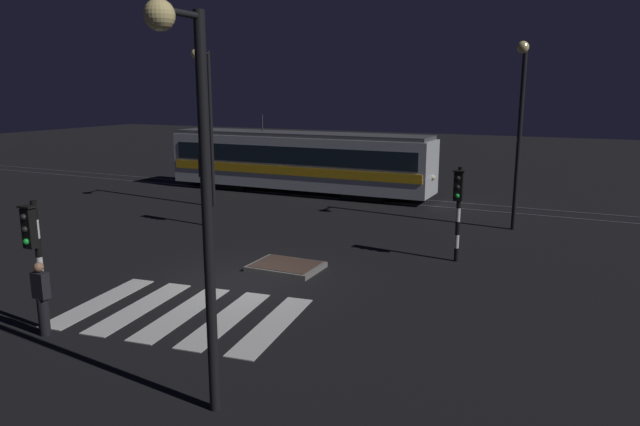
# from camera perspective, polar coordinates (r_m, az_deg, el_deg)

# --- Properties ---
(ground_plane) EXTENTS (120.00, 120.00, 0.00)m
(ground_plane) POSITION_cam_1_polar(r_m,az_deg,el_deg) (17.15, -7.58, -6.63)
(ground_plane) COLOR black
(rail_near) EXTENTS (80.00, 0.12, 0.03)m
(rail_near) POSITION_cam_1_polar(r_m,az_deg,el_deg) (28.71, 6.68, 1.02)
(rail_near) COLOR #59595E
(rail_near) RESTS_ON ground
(rail_far) EXTENTS (80.00, 0.12, 0.03)m
(rail_far) POSITION_cam_1_polar(r_m,az_deg,el_deg) (30.06, 7.55, 1.49)
(rail_far) COLOR #59595E
(rail_far) RESTS_ON ground
(crosswalk_zebra) EXTENTS (5.98, 4.34, 0.02)m
(crosswalk_zebra) POSITION_cam_1_polar(r_m,az_deg,el_deg) (15.04, -13.36, -9.54)
(crosswalk_zebra) COLOR silver
(crosswalk_zebra) RESTS_ON ground
(traffic_island) EXTENTS (2.11, 1.58, 0.18)m
(traffic_island) POSITION_cam_1_polar(r_m,az_deg,el_deg) (18.05, -3.36, -5.29)
(traffic_island) COLOR slate
(traffic_island) RESTS_ON ground
(traffic_light_corner_far_right) EXTENTS (0.36, 0.42, 3.08)m
(traffic_light_corner_far_right) POSITION_cam_1_polar(r_m,az_deg,el_deg) (18.85, 13.45, 1.23)
(traffic_light_corner_far_right) COLOR black
(traffic_light_corner_far_right) RESTS_ON ground
(traffic_light_kerb_mid_left) EXTENTS (0.36, 0.42, 3.04)m
(traffic_light_kerb_mid_left) POSITION_cam_1_polar(r_m,az_deg,el_deg) (14.52, -26.30, -2.98)
(traffic_light_kerb_mid_left) COLOR black
(traffic_light_kerb_mid_left) RESTS_ON ground
(traffic_light_corner_far_left) EXTENTS (0.36, 0.42, 3.09)m
(traffic_light_corner_far_left) POSITION_cam_1_polar(r_m,az_deg,el_deg) (23.77, -11.31, 3.52)
(traffic_light_corner_far_left) COLOR black
(traffic_light_corner_far_left) RESTS_ON ground
(street_lamp_near_kerb) EXTENTS (0.44, 1.21, 6.68)m
(street_lamp_near_kerb) POSITION_cam_1_polar(r_m,az_deg,el_deg) (9.21, -12.19, 4.43)
(street_lamp_near_kerb) COLOR black
(street_lamp_near_kerb) RESTS_ON ground
(street_lamp_trackside_right) EXTENTS (0.44, 1.21, 7.18)m
(street_lamp_trackside_right) POSITION_cam_1_polar(r_m,az_deg,el_deg) (23.53, 19.09, 9.18)
(street_lamp_trackside_right) COLOR black
(street_lamp_trackside_right) RESTS_ON ground
(street_lamp_trackside_left) EXTENTS (0.44, 1.21, 7.22)m
(street_lamp_trackside_left) POSITION_cam_1_polar(r_m,az_deg,el_deg) (27.44, -11.06, 9.96)
(street_lamp_trackside_left) COLOR black
(street_lamp_trackside_left) RESTS_ON ground
(tram) EXTENTS (14.77, 2.58, 4.15)m
(tram) POSITION_cam_1_polar(r_m,az_deg,el_deg) (31.14, -2.16, 5.17)
(tram) COLOR silver
(tram) RESTS_ON ground
(pedestrian_waiting_at_kerb) EXTENTS (0.36, 0.24, 1.71)m
(pedestrian_waiting_at_kerb) POSITION_cam_1_polar(r_m,az_deg,el_deg) (14.54, -25.69, -7.56)
(pedestrian_waiting_at_kerb) COLOR black
(pedestrian_waiting_at_kerb) RESTS_ON ground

